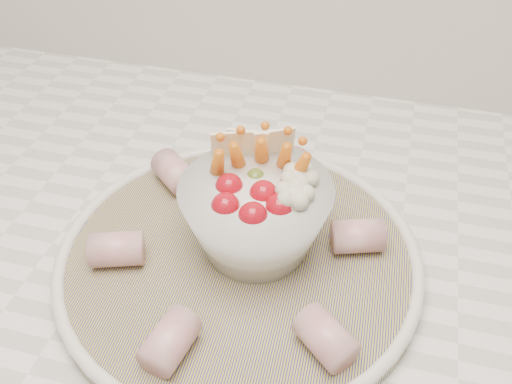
# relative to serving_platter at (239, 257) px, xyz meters

# --- Properties ---
(serving_platter) EXTENTS (0.36, 0.36, 0.02)m
(serving_platter) POSITION_rel_serving_platter_xyz_m (0.00, 0.00, 0.00)
(serving_platter) COLOR navy
(serving_platter) RESTS_ON kitchen_counter
(veggie_bowl) EXTENTS (0.14, 0.14, 0.11)m
(veggie_bowl) POSITION_rel_serving_platter_xyz_m (0.01, 0.02, 0.05)
(veggie_bowl) COLOR silver
(veggie_bowl) RESTS_ON serving_platter
(cured_meat_rolls) EXTENTS (0.27, 0.29, 0.03)m
(cured_meat_rolls) POSITION_rel_serving_platter_xyz_m (0.00, -0.00, 0.02)
(cured_meat_rolls) COLOR #B1515F
(cured_meat_rolls) RESTS_ON serving_platter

